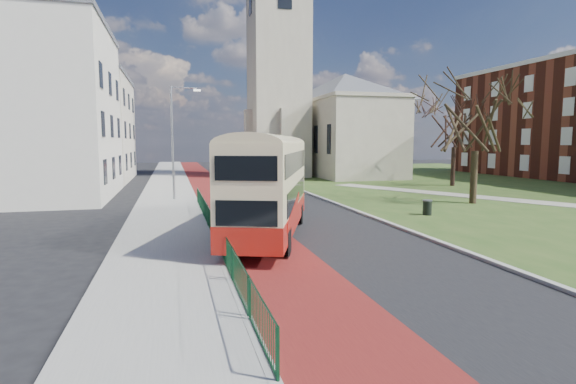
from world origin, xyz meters
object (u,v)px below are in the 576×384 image
object	(u,v)px
streetlamp	(175,137)
winter_tree_far	(455,116)
winter_tree_near	(477,109)
litter_bin	(427,207)
bus	(269,182)

from	to	relation	value
streetlamp	winter_tree_far	bearing A→B (deg)	9.39
streetlamp	winter_tree_near	xyz separation A→B (m)	(19.62, -6.87, 1.80)
winter_tree_far	litter_bin	size ratio (longest dim) A/B	10.89
streetlamp	winter_tree_near	distance (m)	20.87
streetlamp	litter_bin	distance (m)	17.88
winter_tree_near	litter_bin	world-z (taller)	winter_tree_near
winter_tree_near	winter_tree_far	size ratio (longest dim) A/B	0.97
winter_tree_near	litter_bin	xyz separation A→B (m)	(-5.74, -3.61, -5.92)
bus	litter_bin	size ratio (longest dim) A/B	12.17
litter_bin	winter_tree_far	bearing A→B (deg)	51.25
winter_tree_near	winter_tree_far	bearing A→B (deg)	61.29
bus	litter_bin	bearing A→B (deg)	39.63
winter_tree_near	winter_tree_far	distance (m)	12.69
bus	winter_tree_far	distance (m)	28.76
streetlamp	bus	world-z (taller)	streetlamp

